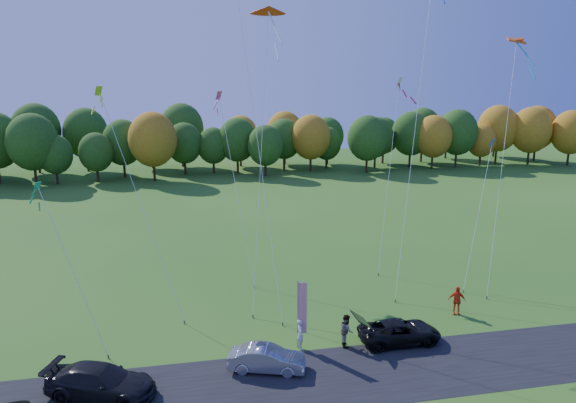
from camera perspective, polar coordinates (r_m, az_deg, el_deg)
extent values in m
plane|color=#235C18|center=(33.59, 2.15, -14.04)|extent=(160.00, 160.00, 0.00)
cube|color=black|center=(30.20, 4.06, -17.40)|extent=(90.00, 6.00, 0.01)
imported|color=black|center=(33.83, 11.29, -12.85)|extent=(4.76, 2.21, 1.32)
imported|color=#A8A7AC|center=(30.45, -2.15, -15.68)|extent=(4.24, 2.56, 1.32)
imported|color=black|center=(29.69, -18.48, -16.97)|extent=(5.75, 3.93, 1.55)
imported|color=silver|center=(32.43, 1.26, -13.33)|extent=(0.45, 0.66, 1.77)
imported|color=gray|center=(32.90, 5.96, -12.88)|extent=(0.83, 1.01, 1.88)
imported|color=red|center=(38.19, 16.76, -9.60)|extent=(1.19, 0.83, 1.88)
cylinder|color=#999999|center=(32.02, 1.00, -11.44)|extent=(0.06, 0.06, 4.04)
cube|color=red|center=(31.87, 1.47, -10.77)|extent=(0.50, 0.10, 3.03)
cube|color=navy|center=(31.46, 1.47, -8.88)|extent=(0.50, 0.09, 0.79)
cylinder|color=#4C3F33|center=(35.42, -0.55, -12.34)|extent=(0.08, 0.08, 0.20)
cylinder|color=#4C3F33|center=(39.40, 10.83, -9.87)|extent=(0.08, 0.08, 0.20)
cylinder|color=#4C3F33|center=(36.52, -3.58, -11.56)|extent=(0.08, 0.08, 0.20)
cone|color=red|center=(43.74, -2.01, 18.89)|extent=(2.73, 2.09, 2.99)
cylinder|color=#4C3F33|center=(41.54, 19.54, -9.19)|extent=(0.08, 0.08, 0.20)
cube|color=#E35819|center=(48.42, 22.19, 14.88)|extent=(3.02, 1.05, 1.16)
cylinder|color=#4C3F33|center=(36.25, -10.48, -11.96)|extent=(0.08, 0.08, 0.20)
cube|color=#A8D216|center=(40.64, -18.69, 10.61)|extent=(1.08, 1.08, 1.28)
cylinder|color=#4C3F33|center=(33.30, -17.80, -14.77)|extent=(0.08, 0.08, 0.20)
cube|color=#199A5A|center=(36.54, -24.10, 1.46)|extent=(0.86, 0.86, 1.01)
cylinder|color=#4C3F33|center=(44.05, 9.16, -7.29)|extent=(0.08, 0.08, 0.20)
cube|color=white|center=(47.16, 11.22, 11.83)|extent=(1.33, 1.33, 1.58)
cylinder|color=#4C3F33|center=(41.25, -3.46, -8.58)|extent=(0.08, 0.08, 0.20)
cube|color=#FE546D|center=(45.73, -7.04, 10.66)|extent=(1.15, 1.15, 1.36)
cylinder|color=#4C3F33|center=(42.11, 17.38, -8.71)|extent=(0.08, 0.08, 0.20)
cube|color=#0B3CA0|center=(44.90, 20.04, 5.64)|extent=(1.01, 1.01, 1.19)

